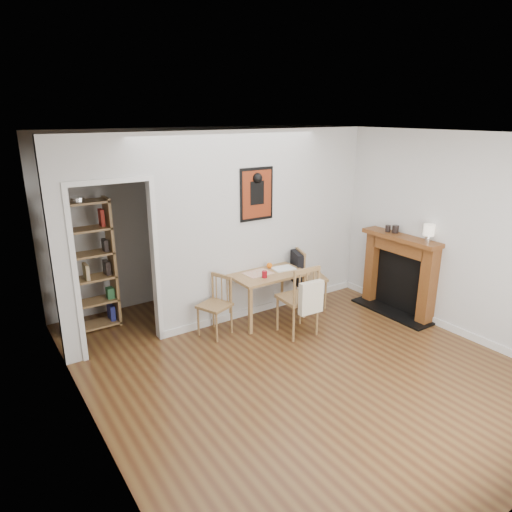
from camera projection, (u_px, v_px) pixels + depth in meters
ground at (291, 360)px, 5.42m from camera, size 5.20×5.20×0.00m
room_shell at (238, 230)px, 6.14m from camera, size 5.20×5.20×5.20m
dining_table at (267, 278)px, 6.33m from camera, size 1.01×0.64×0.69m
chair_left at (215, 306)px, 5.93m from camera, size 0.52×0.52×0.80m
chair_right at (310, 277)px, 6.79m from camera, size 0.61×0.57×0.89m
chair_front at (298, 299)px, 5.93m from camera, size 0.51×0.57×0.97m
bookshelf at (85, 267)px, 5.96m from camera, size 0.74×0.30×1.76m
fireplace at (400, 272)px, 6.57m from camera, size 0.45×1.25×1.16m
red_glass at (265, 274)px, 6.10m from camera, size 0.07×0.07×0.09m
orange_fruit at (269, 266)px, 6.47m from camera, size 0.08×0.08×0.08m
placemat at (258, 273)px, 6.27m from camera, size 0.39×0.30×0.00m
notebook at (283, 268)px, 6.45m from camera, size 0.32×0.25×0.02m
mantel_lamp at (429, 231)px, 6.04m from camera, size 0.15×0.15×0.23m
ceramic_jar_a at (395, 229)px, 6.50m from camera, size 0.09×0.09×0.11m
ceramic_jar_b at (388, 229)px, 6.56m from camera, size 0.08×0.08×0.10m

